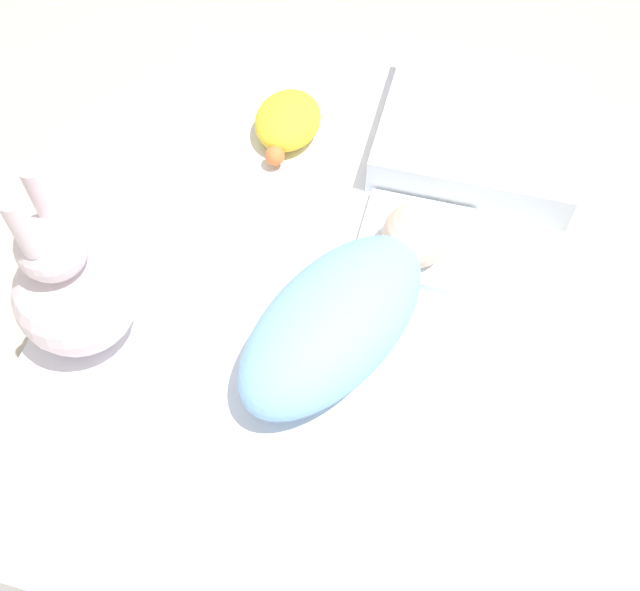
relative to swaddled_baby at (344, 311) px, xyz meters
name	(u,v)px	position (x,y,z in m)	size (l,w,h in m)	color
ground_plane	(309,321)	(-0.09, -0.09, -0.21)	(12.00, 12.00, 0.00)	#B2A893
bed_mattress	(308,301)	(-0.09, -0.09, -0.14)	(1.21, 0.85, 0.14)	white
burp_cloth	(414,241)	(-0.21, 0.08, -0.06)	(0.19, 0.20, 0.02)	white
swaddled_baby	(344,311)	(0.00, 0.00, 0.00)	(0.49, 0.35, 0.14)	#7FB7E5
pillow	(481,130)	(-0.49, 0.16, -0.03)	(0.36, 0.38, 0.08)	white
bunny_plush	(72,289)	(0.10, -0.42, 0.05)	(0.19, 0.19, 0.36)	silver
turtle_plush	(287,121)	(-0.42, -0.22, -0.03)	(0.19, 0.13, 0.07)	yellow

